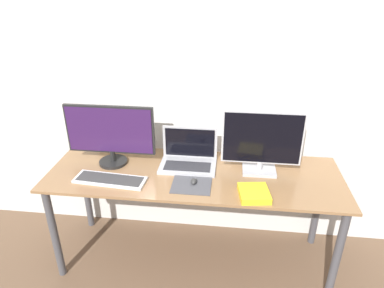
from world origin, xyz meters
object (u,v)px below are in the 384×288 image
Objects in this scene: monitor_left at (110,134)px; laptop at (189,156)px; monitor_right at (262,142)px; mouse at (194,181)px; book at (254,193)px; keyboard at (110,180)px.

monitor_left is 1.58× the size of laptop.
mouse is (-0.41, -0.20, -0.20)m from monitor_right.
book is (-0.05, -0.28, -0.20)m from monitor_right.
monitor_right reaches higher than monitor_left.
laptop reaches higher than book.
mouse is at bearing -18.96° from monitor_left.
monitor_left is 0.31m from keyboard.
mouse is 0.28× the size of book.
laptop is 0.53m from keyboard.
monitor_right reaches higher than book.
monitor_left is 1.29× the size of keyboard.
laptop is at bearing 174.39° from monitor_right.
monitor_left reaches higher than mouse.
keyboard is (-0.46, -0.27, -0.05)m from laptop.
monitor_right is at bearing 25.86° from mouse.
monitor_right is 0.35m from book.
keyboard is (0.05, -0.22, -0.21)m from monitor_left.
book is at bearing -99.13° from monitor_right.
monitor_left reaches higher than keyboard.
laptop is at bearing 104.31° from mouse.
book is (0.93, -0.28, -0.20)m from monitor_left.
laptop is 0.54m from book.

